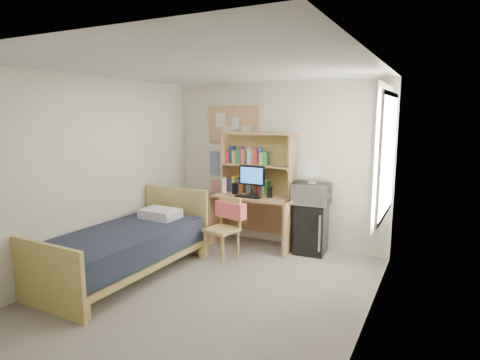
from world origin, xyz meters
The scene contains 26 objects.
floor centered at (0.00, 0.00, -0.01)m, with size 3.60×4.20×0.02m, color gray.
ceiling centered at (0.00, 0.00, 2.60)m, with size 3.60×4.20×0.02m, color silver.
wall_back centered at (0.00, 2.10, 1.30)m, with size 3.60×0.04×2.60m, color silver.
wall_front centered at (0.00, -2.10, 1.30)m, with size 3.60×0.04×2.60m, color silver.
wall_left centered at (-1.80, 0.00, 1.30)m, with size 0.04×4.20×2.60m, color silver.
wall_right centered at (1.80, 0.00, 1.30)m, with size 0.04×4.20×2.60m, color silver.
window_unit centered at (1.75, 1.20, 1.60)m, with size 0.10×1.40×1.70m, color white.
curtain_left centered at (1.72, 0.80, 1.60)m, with size 0.04×0.55×1.70m, color white.
curtain_right centered at (1.72, 1.60, 1.60)m, with size 0.04×0.55×1.70m, color white.
bulletin_board centered at (-0.78, 2.08, 1.92)m, with size 0.94×0.03×0.64m, color tan.
poster_wave centered at (-1.10, 2.09, 1.25)m, with size 0.30×0.01×0.42m, color navy.
poster_japan centered at (-1.10, 2.09, 0.78)m, with size 0.28×0.01×0.36m, color red.
desk centered at (-0.24, 1.75, 0.41)m, with size 1.33×0.66×0.83m, color tan.
desk_chair centered at (-0.38, 0.97, 0.45)m, with size 0.45×0.45×0.91m, color tan.
mini_fridge centered at (0.68, 1.84, 0.39)m, with size 0.45×0.45×0.77m, color black.
bed centered at (-1.23, -0.13, 0.30)m, with size 1.10×2.20×0.61m, color black.
hutch centered at (-0.24, 1.90, 1.32)m, with size 1.20×0.31×0.98m, color tan.
monitor centered at (-0.24, 1.69, 1.06)m, with size 0.43×0.03×0.46m, color black.
keyboard centered at (-0.25, 1.55, 0.84)m, with size 0.41×0.13×0.02m, color black.
speaker_left centered at (-0.54, 1.69, 0.92)m, with size 0.07×0.07×0.18m, color black.
speaker_right centered at (0.06, 1.69, 0.91)m, with size 0.07×0.07×0.16m, color black.
water_bottle centered at (-0.73, 1.65, 0.96)m, with size 0.07×0.07×0.26m, color white.
hoodie centered at (-0.34, 1.16, 0.71)m, with size 0.50×0.15×0.24m, color #F65D5E.
microwave centered at (0.68, 1.82, 0.93)m, with size 0.53×0.41×0.31m, color #B4B4B9.
desk_fan centered at (0.68, 1.82, 1.23)m, with size 0.24×0.24×0.30m, color white.
pillow centered at (-1.21, 0.62, 0.67)m, with size 0.54×0.38×0.13m, color white.
Camera 1 is at (2.40, -3.89, 2.10)m, focal length 30.00 mm.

